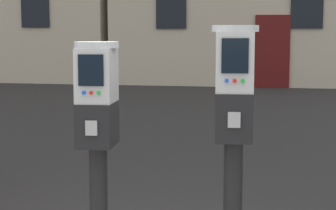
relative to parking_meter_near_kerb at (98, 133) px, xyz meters
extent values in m
cube|color=black|center=(0.00, 0.00, 0.05)|extent=(0.19, 0.25, 0.21)
cube|color=#A5A8AD|center=(0.01, -0.12, 0.05)|extent=(0.06, 0.02, 0.07)
cube|color=#B7BABF|center=(0.00, 0.00, 0.28)|extent=(0.19, 0.24, 0.26)
cube|color=black|center=(0.01, -0.12, 0.31)|extent=(0.12, 0.02, 0.15)
cylinder|color=blue|center=(-0.03, -0.12, 0.21)|extent=(0.02, 0.01, 0.02)
cylinder|color=red|center=(0.01, -0.12, 0.21)|extent=(0.02, 0.01, 0.02)
cylinder|color=green|center=(0.04, -0.12, 0.21)|extent=(0.02, 0.01, 0.02)
cylinder|color=#B7BABF|center=(0.00, 0.00, 0.43)|extent=(0.23, 0.23, 0.03)
cube|color=black|center=(0.66, 0.00, 0.10)|extent=(0.19, 0.25, 0.23)
cube|color=#A5A8AD|center=(0.67, -0.12, 0.10)|extent=(0.06, 0.02, 0.07)
cube|color=#B7BABF|center=(0.66, 0.00, 0.35)|extent=(0.19, 0.24, 0.28)
cube|color=black|center=(0.67, -0.12, 0.39)|extent=(0.12, 0.02, 0.15)
cylinder|color=blue|center=(0.64, -0.12, 0.28)|extent=(0.02, 0.01, 0.02)
cylinder|color=red|center=(0.67, -0.12, 0.28)|extent=(0.02, 0.01, 0.02)
cylinder|color=green|center=(0.71, -0.12, 0.28)|extent=(0.02, 0.01, 0.02)
cylinder|color=#B7BABF|center=(0.66, 0.00, 0.51)|extent=(0.23, 0.23, 0.03)
cube|color=black|center=(-6.46, 14.43, 1.43)|extent=(0.90, 0.06, 1.60)
cube|color=black|center=(-2.20, 14.43, 1.38)|extent=(0.90, 0.06, 1.60)
cube|color=black|center=(1.71, 14.43, 1.38)|extent=(0.90, 0.06, 1.60)
cube|color=#591414|center=(0.76, 14.43, -0.08)|extent=(1.00, 0.07, 2.10)
camera|label=1|loc=(0.84, -2.70, 0.49)|focal=62.31mm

